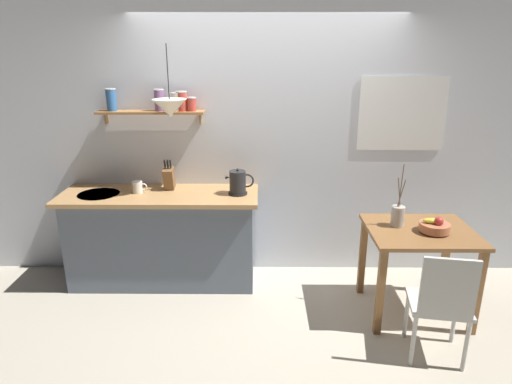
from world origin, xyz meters
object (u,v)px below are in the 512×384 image
at_px(electric_kettle, 238,183).
at_px(knife_block, 169,178).
at_px(pendant_lamp, 170,108).
at_px(twig_vase, 398,216).
at_px(dining_chair_near, 442,302).
at_px(dining_table, 419,245).
at_px(fruit_bowl, 435,226).
at_px(coffee_mug_by_sink, 138,187).

xyz_separation_m(electric_kettle, knife_block, (-0.66, 0.13, 0.01)).
relative_size(knife_block, pendant_lamp, 0.49).
height_order(twig_vase, electric_kettle, twig_vase).
distance_m(knife_block, pendant_lamp, 0.69).
distance_m(dining_chair_near, knife_block, 2.55).
distance_m(dining_table, twig_vase, 0.30).
xyz_separation_m(fruit_bowl, coffee_mug_by_sink, (-2.55, 0.57, 0.14)).
height_order(dining_table, knife_block, knife_block).
bearing_deg(knife_block, pendant_lamp, -62.06).
bearing_deg(coffee_mug_by_sink, pendant_lamp, -8.40).
relative_size(dining_table, pendant_lamp, 1.43).
bearing_deg(fruit_bowl, electric_kettle, 161.53).
height_order(coffee_mug_by_sink, pendant_lamp, pendant_lamp).
height_order(twig_vase, coffee_mug_by_sink, twig_vase).
bearing_deg(knife_block, coffee_mug_by_sink, -160.99).
bearing_deg(coffee_mug_by_sink, knife_block, 19.01).
bearing_deg(pendant_lamp, dining_chair_near, -27.97).
height_order(twig_vase, knife_block, twig_vase).
relative_size(fruit_bowl, coffee_mug_by_sink, 1.76).
xyz_separation_m(dining_table, dining_chair_near, (-0.04, -0.64, -0.15)).
bearing_deg(fruit_bowl, twig_vase, 153.26).
relative_size(dining_table, twig_vase, 1.60).
bearing_deg(knife_block, fruit_bowl, -16.39).
height_order(dining_chair_near, pendant_lamp, pendant_lamp).
bearing_deg(electric_kettle, pendant_lamp, -178.23).
relative_size(dining_table, coffee_mug_by_sink, 6.22).
bearing_deg(twig_vase, knife_block, 165.06).
distance_m(electric_kettle, knife_block, 0.67).
relative_size(dining_chair_near, knife_block, 2.97).
xyz_separation_m(dining_table, knife_block, (-2.19, 0.61, 0.40)).
distance_m(fruit_bowl, electric_kettle, 1.72).
distance_m(dining_chair_near, twig_vase, 0.82).
distance_m(twig_vase, pendant_lamp, 2.14).
bearing_deg(electric_kettle, fruit_bowl, -18.47).
relative_size(dining_table, knife_block, 2.91).
xyz_separation_m(electric_kettle, pendant_lamp, (-0.58, -0.02, 0.68)).
xyz_separation_m(twig_vase, electric_kettle, (-1.35, 0.41, 0.16)).
xyz_separation_m(dining_chair_near, twig_vase, (-0.14, 0.71, 0.38)).
distance_m(dining_chair_near, fruit_bowl, 0.68).
xyz_separation_m(fruit_bowl, twig_vase, (-0.26, 0.13, 0.04)).
xyz_separation_m(twig_vase, knife_block, (-2.01, 0.54, 0.17)).
distance_m(dining_chair_near, coffee_mug_by_sink, 2.73).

